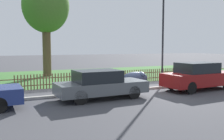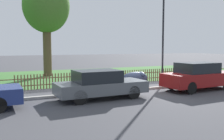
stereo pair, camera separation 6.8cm
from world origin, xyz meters
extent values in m
plane|color=#424247|center=(0.00, 0.00, 0.00)|extent=(120.00, 120.00, 0.00)
cube|color=#B2ADA3|center=(0.00, 0.10, 0.06)|extent=(31.18, 0.20, 0.12)
cube|color=#3D7033|center=(0.00, 8.32, 0.01)|extent=(31.18, 11.13, 0.01)
cube|color=brown|center=(0.00, 2.78, 0.24)|extent=(31.18, 0.03, 0.05)
cube|color=brown|center=(0.00, 2.78, 0.62)|extent=(31.18, 0.03, 0.05)
cube|color=brown|center=(-6.72, 2.76, 0.43)|extent=(0.06, 0.03, 0.86)
cube|color=brown|center=(-6.55, 2.76, 0.43)|extent=(0.06, 0.03, 0.86)
cube|color=brown|center=(-6.38, 2.76, 0.43)|extent=(0.06, 0.03, 0.86)
cube|color=brown|center=(-6.21, 2.76, 0.43)|extent=(0.06, 0.03, 0.86)
cube|color=brown|center=(-6.04, 2.76, 0.43)|extent=(0.06, 0.03, 0.86)
cube|color=brown|center=(-5.87, 2.76, 0.43)|extent=(0.06, 0.03, 0.86)
cube|color=brown|center=(-5.70, 2.76, 0.43)|extent=(0.06, 0.03, 0.86)
cube|color=brown|center=(-5.53, 2.76, 0.43)|extent=(0.06, 0.03, 0.86)
cube|color=brown|center=(-5.36, 2.76, 0.43)|extent=(0.06, 0.03, 0.86)
cube|color=brown|center=(-5.19, 2.76, 0.43)|extent=(0.06, 0.03, 0.86)
cube|color=brown|center=(-5.02, 2.76, 0.43)|extent=(0.06, 0.03, 0.86)
cube|color=brown|center=(-4.85, 2.76, 0.43)|extent=(0.06, 0.03, 0.86)
cube|color=brown|center=(-4.68, 2.76, 0.43)|extent=(0.06, 0.03, 0.86)
cube|color=brown|center=(-4.51, 2.76, 0.43)|extent=(0.06, 0.03, 0.86)
cube|color=brown|center=(-4.34, 2.76, 0.43)|extent=(0.06, 0.03, 0.86)
cube|color=brown|center=(-4.17, 2.76, 0.43)|extent=(0.06, 0.03, 0.86)
cube|color=brown|center=(-4.00, 2.76, 0.43)|extent=(0.06, 0.03, 0.86)
cube|color=brown|center=(-3.83, 2.76, 0.43)|extent=(0.06, 0.03, 0.86)
cube|color=brown|center=(-3.66, 2.76, 0.43)|extent=(0.06, 0.03, 0.86)
cube|color=brown|center=(-3.49, 2.76, 0.43)|extent=(0.06, 0.03, 0.86)
cube|color=brown|center=(-3.32, 2.76, 0.43)|extent=(0.06, 0.03, 0.86)
cube|color=brown|center=(-3.15, 2.76, 0.43)|extent=(0.06, 0.03, 0.86)
cube|color=brown|center=(-2.98, 2.76, 0.43)|extent=(0.06, 0.03, 0.86)
cube|color=brown|center=(-2.81, 2.76, 0.43)|extent=(0.06, 0.03, 0.86)
cube|color=brown|center=(-2.64, 2.76, 0.43)|extent=(0.06, 0.03, 0.86)
cube|color=brown|center=(-2.47, 2.76, 0.43)|extent=(0.06, 0.03, 0.86)
cube|color=brown|center=(-2.30, 2.76, 0.43)|extent=(0.06, 0.03, 0.86)
cube|color=brown|center=(-2.13, 2.76, 0.43)|extent=(0.06, 0.03, 0.86)
cube|color=brown|center=(-1.96, 2.76, 0.43)|extent=(0.06, 0.03, 0.86)
cube|color=brown|center=(-1.79, 2.76, 0.43)|extent=(0.06, 0.03, 0.86)
cube|color=brown|center=(-1.62, 2.76, 0.43)|extent=(0.06, 0.03, 0.86)
cube|color=brown|center=(-1.45, 2.76, 0.43)|extent=(0.06, 0.03, 0.86)
cube|color=brown|center=(-1.28, 2.76, 0.43)|extent=(0.06, 0.03, 0.86)
cube|color=brown|center=(-1.11, 2.76, 0.43)|extent=(0.06, 0.03, 0.86)
cube|color=brown|center=(-0.94, 2.76, 0.43)|extent=(0.06, 0.03, 0.86)
cube|color=brown|center=(-0.77, 2.76, 0.43)|extent=(0.06, 0.03, 0.86)
cube|color=brown|center=(-0.60, 2.76, 0.43)|extent=(0.06, 0.03, 0.86)
cube|color=brown|center=(-0.43, 2.76, 0.43)|extent=(0.06, 0.03, 0.86)
cube|color=brown|center=(-0.26, 2.76, 0.43)|extent=(0.06, 0.03, 0.86)
cube|color=brown|center=(-0.09, 2.76, 0.43)|extent=(0.06, 0.03, 0.86)
cube|color=brown|center=(0.09, 2.76, 0.43)|extent=(0.06, 0.03, 0.86)
cube|color=brown|center=(0.26, 2.76, 0.43)|extent=(0.06, 0.03, 0.86)
cube|color=brown|center=(0.43, 2.76, 0.43)|extent=(0.06, 0.03, 0.86)
cube|color=brown|center=(0.60, 2.76, 0.43)|extent=(0.06, 0.03, 0.86)
cube|color=brown|center=(0.77, 2.76, 0.43)|extent=(0.06, 0.03, 0.86)
cube|color=brown|center=(0.94, 2.76, 0.43)|extent=(0.06, 0.03, 0.86)
cube|color=brown|center=(1.11, 2.76, 0.43)|extent=(0.06, 0.03, 0.86)
cube|color=brown|center=(1.28, 2.76, 0.43)|extent=(0.06, 0.03, 0.86)
cube|color=brown|center=(1.45, 2.76, 0.43)|extent=(0.06, 0.03, 0.86)
cube|color=brown|center=(1.62, 2.76, 0.43)|extent=(0.06, 0.03, 0.86)
cube|color=brown|center=(1.79, 2.76, 0.43)|extent=(0.06, 0.03, 0.86)
cube|color=brown|center=(1.96, 2.76, 0.43)|extent=(0.06, 0.03, 0.86)
cube|color=brown|center=(2.13, 2.76, 0.43)|extent=(0.06, 0.03, 0.86)
cube|color=brown|center=(2.30, 2.76, 0.43)|extent=(0.06, 0.03, 0.86)
cube|color=brown|center=(2.47, 2.76, 0.43)|extent=(0.06, 0.03, 0.86)
cube|color=brown|center=(2.64, 2.76, 0.43)|extent=(0.06, 0.03, 0.86)
cube|color=brown|center=(2.81, 2.76, 0.43)|extent=(0.06, 0.03, 0.86)
cube|color=brown|center=(2.98, 2.76, 0.43)|extent=(0.06, 0.03, 0.86)
cube|color=brown|center=(3.15, 2.76, 0.43)|extent=(0.06, 0.03, 0.86)
cube|color=brown|center=(3.32, 2.76, 0.43)|extent=(0.06, 0.03, 0.86)
cube|color=brown|center=(3.49, 2.76, 0.43)|extent=(0.06, 0.03, 0.86)
cube|color=brown|center=(3.66, 2.76, 0.43)|extent=(0.06, 0.03, 0.86)
cube|color=brown|center=(3.83, 2.76, 0.43)|extent=(0.06, 0.03, 0.86)
cube|color=brown|center=(4.00, 2.76, 0.43)|extent=(0.06, 0.03, 0.86)
cube|color=brown|center=(4.17, 2.76, 0.43)|extent=(0.06, 0.03, 0.86)
cube|color=brown|center=(4.34, 2.76, 0.43)|extent=(0.06, 0.03, 0.86)
cube|color=brown|center=(4.51, 2.76, 0.43)|extent=(0.06, 0.03, 0.86)
cube|color=brown|center=(4.68, 2.76, 0.43)|extent=(0.06, 0.03, 0.86)
cube|color=brown|center=(4.85, 2.76, 0.43)|extent=(0.06, 0.03, 0.86)
cube|color=brown|center=(5.02, 2.76, 0.43)|extent=(0.06, 0.03, 0.86)
cube|color=brown|center=(5.19, 2.76, 0.43)|extent=(0.06, 0.03, 0.86)
cube|color=brown|center=(5.36, 2.76, 0.43)|extent=(0.06, 0.03, 0.86)
cube|color=brown|center=(5.53, 2.76, 0.43)|extent=(0.06, 0.03, 0.86)
cube|color=brown|center=(5.70, 2.76, 0.43)|extent=(0.06, 0.03, 0.86)
cube|color=brown|center=(5.87, 2.76, 0.43)|extent=(0.06, 0.03, 0.86)
cube|color=brown|center=(6.04, 2.76, 0.43)|extent=(0.06, 0.03, 0.86)
cube|color=brown|center=(6.21, 2.76, 0.43)|extent=(0.06, 0.03, 0.86)
cube|color=brown|center=(6.38, 2.76, 0.43)|extent=(0.06, 0.03, 0.86)
cube|color=brown|center=(6.55, 2.76, 0.43)|extent=(0.06, 0.03, 0.86)
cube|color=brown|center=(6.72, 2.76, 0.43)|extent=(0.06, 0.03, 0.86)
cube|color=#51565B|center=(-3.22, -1.04, 0.53)|extent=(4.22, 1.77, 0.53)
cube|color=black|center=(-3.43, -1.05, 1.06)|extent=(2.04, 1.56, 0.54)
cylinder|color=black|center=(-1.95, -0.25, 0.31)|extent=(0.62, 0.15, 0.62)
cylinder|color=black|center=(-1.91, -1.78, 0.31)|extent=(0.62, 0.15, 0.62)
cylinder|color=black|center=(-4.54, -0.30, 0.31)|extent=(0.62, 0.15, 0.62)
cylinder|color=black|center=(-4.50, -1.84, 0.31)|extent=(0.62, 0.15, 0.62)
cube|color=maroon|center=(2.64, -1.21, 0.62)|extent=(4.44, 1.80, 0.70)
cube|color=black|center=(2.42, -1.22, 1.25)|extent=(2.16, 1.55, 0.56)
cylinder|color=black|center=(3.97, -0.42, 0.32)|extent=(0.64, 0.16, 0.64)
cylinder|color=black|center=(1.25, -0.52, 0.32)|extent=(0.64, 0.16, 0.64)
cylinder|color=black|center=(1.31, -2.01, 0.32)|extent=(0.64, 0.16, 0.64)
cylinder|color=black|center=(0.35, 0.91, 0.27)|extent=(0.55, 0.11, 0.54)
cylinder|color=black|center=(-0.90, 0.93, 0.27)|extent=(0.55, 0.11, 0.54)
ellipsoid|color=#2D3851|center=(-0.28, 0.92, 0.58)|extent=(1.66, 0.64, 0.72)
ellipsoid|color=#2D3851|center=(0.12, 0.91, 0.77)|extent=(0.40, 0.77, 0.33)
cylinder|color=brown|center=(-3.77, 8.97, 2.23)|extent=(0.66, 0.66, 4.47)
ellipsoid|color=#426B28|center=(-3.77, 8.97, 5.64)|extent=(3.70, 3.70, 4.25)
cylinder|color=black|center=(1.59, 0.81, 2.77)|extent=(0.11, 0.11, 5.55)
camera|label=1|loc=(-7.67, -11.56, 2.40)|focal=40.00mm
camera|label=2|loc=(-7.61, -11.59, 2.40)|focal=40.00mm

